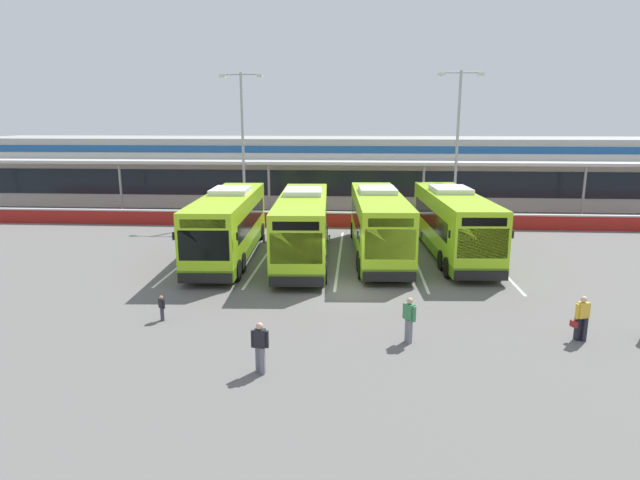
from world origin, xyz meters
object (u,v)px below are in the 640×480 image
at_px(pedestrian_with_handbag, 582,317).
at_px(coach_bus_right_centre, 453,224).
at_px(coach_bus_leftmost, 229,226).
at_px(pedestrian_near_bin, 260,346).
at_px(coach_bus_left_centre, 303,227).
at_px(lamp_post_centre, 457,138).
at_px(lamp_post_west, 243,137).
at_px(pedestrian_in_dark_coat, 409,318).
at_px(coach_bus_centre, 378,225).
at_px(pedestrian_child, 162,307).

bearing_deg(pedestrian_with_handbag, coach_bus_right_centre, 101.23).
height_order(coach_bus_leftmost, pedestrian_near_bin, coach_bus_leftmost).
relative_size(coach_bus_left_centre, lamp_post_centre, 1.11).
relative_size(coach_bus_left_centre, lamp_post_west, 1.11).
xyz_separation_m(pedestrian_with_handbag, pedestrian_in_dark_coat, (-5.99, -0.57, 0.02)).
relative_size(coach_bus_centre, lamp_post_west, 1.11).
xyz_separation_m(pedestrian_in_dark_coat, pedestrian_near_bin, (-4.71, -2.62, 0.00)).
bearing_deg(pedestrian_near_bin, coach_bus_left_centre, 90.37).
distance_m(coach_bus_right_centre, lamp_post_centre, 11.02).
distance_m(coach_bus_left_centre, pedestrian_with_handbag, 15.11).
xyz_separation_m(coach_bus_left_centre, pedestrian_with_handbag, (10.79, -10.53, -0.93)).
relative_size(lamp_post_west, lamp_post_centre, 1.00).
distance_m(coach_bus_centre, pedestrian_with_handbag, 13.38).
distance_m(coach_bus_left_centre, coach_bus_right_centre, 8.54).
bearing_deg(pedestrian_near_bin, pedestrian_in_dark_coat, 29.05).
bearing_deg(pedestrian_near_bin, pedestrian_with_handbag, 16.58).
distance_m(coach_bus_right_centre, lamp_post_west, 18.04).
bearing_deg(coach_bus_left_centre, lamp_post_west, 115.94).
xyz_separation_m(coach_bus_leftmost, lamp_post_centre, (14.39, 11.21, 4.50)).
bearing_deg(coach_bus_right_centre, coach_bus_centre, -173.61).
relative_size(coach_bus_right_centre, pedestrian_with_handbag, 7.57).
relative_size(coach_bus_left_centre, pedestrian_near_bin, 7.57).
xyz_separation_m(coach_bus_right_centre, lamp_post_centre, (1.80, 9.90, 4.50)).
xyz_separation_m(coach_bus_left_centre, pedestrian_near_bin, (0.09, -13.72, -0.91)).
bearing_deg(coach_bus_centre, coach_bus_leftmost, -174.32).
xyz_separation_m(lamp_post_west, lamp_post_centre, (15.94, -0.36, 0.00)).
height_order(lamp_post_west, lamp_post_centre, same).
distance_m(coach_bus_leftmost, coach_bus_right_centre, 12.66).
relative_size(coach_bus_leftmost, coach_bus_right_centre, 1.00).
xyz_separation_m(pedestrian_with_handbag, lamp_post_centre, (-0.60, 21.97, 5.43)).
xyz_separation_m(pedestrian_child, pedestrian_near_bin, (4.55, -4.03, 0.33)).
bearing_deg(pedestrian_with_handbag, lamp_post_centre, 91.56).
bearing_deg(pedestrian_with_handbag, coach_bus_left_centre, 135.71).
distance_m(coach_bus_leftmost, coach_bus_left_centre, 4.20).
distance_m(coach_bus_centre, lamp_post_centre, 12.81).
bearing_deg(coach_bus_right_centre, pedestrian_in_dark_coat, -105.89).
xyz_separation_m(coach_bus_left_centre, lamp_post_centre, (10.20, 11.44, 4.50)).
bearing_deg(coach_bus_centre, pedestrian_with_handbag, -60.26).
height_order(coach_bus_leftmost, pedestrian_in_dark_coat, coach_bus_leftmost).
distance_m(coach_bus_leftmost, pedestrian_with_handbag, 18.47).
height_order(pedestrian_in_dark_coat, lamp_post_west, lamp_post_west).
distance_m(coach_bus_leftmost, lamp_post_west, 12.51).
xyz_separation_m(pedestrian_in_dark_coat, lamp_post_west, (-10.54, 22.90, 5.42)).
distance_m(coach_bus_right_centre, pedestrian_near_bin, 17.40).
xyz_separation_m(coach_bus_centre, coach_bus_right_centre, (4.23, 0.47, 0.00)).
bearing_deg(pedestrian_child, lamp_post_west, 93.40).
bearing_deg(coach_bus_right_centre, pedestrian_near_bin, -118.58).
bearing_deg(lamp_post_centre, coach_bus_right_centre, -100.29).
bearing_deg(coach_bus_left_centre, lamp_post_centre, 48.29).
xyz_separation_m(coach_bus_leftmost, pedestrian_near_bin, (4.28, -13.95, -0.91)).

